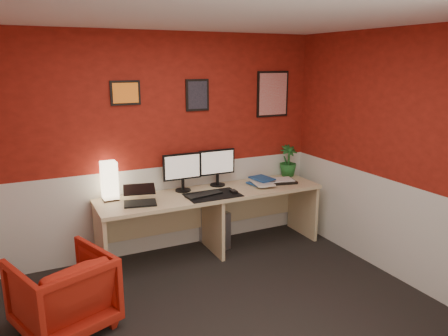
{
  "coord_description": "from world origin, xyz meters",
  "views": [
    {
      "loc": [
        -1.38,
        -2.88,
        2.17
      ],
      "look_at": [
        0.6,
        1.21,
        1.05
      ],
      "focal_mm": 34.63,
      "sensor_mm": 36.0,
      "label": 1
    }
  ],
  "objects_px": {
    "desk": "(212,222)",
    "pc_tower": "(214,227)",
    "potted_plant": "(288,161)",
    "shoji_lamp": "(110,182)",
    "laptop": "(140,194)",
    "monitor_left": "(182,166)",
    "monitor_right": "(217,162)",
    "zen_tray": "(281,181)",
    "armchair": "(63,293)"
  },
  "relations": [
    {
      "from": "desk",
      "to": "monitor_right",
      "type": "bearing_deg",
      "value": 52.23
    },
    {
      "from": "laptop",
      "to": "zen_tray",
      "type": "bearing_deg",
      "value": 14.41
    },
    {
      "from": "desk",
      "to": "potted_plant",
      "type": "xyz_separation_m",
      "value": [
        1.18,
        0.23,
        0.56
      ]
    },
    {
      "from": "desk",
      "to": "shoji_lamp",
      "type": "distance_m",
      "value": 1.26
    },
    {
      "from": "shoji_lamp",
      "to": "armchair",
      "type": "relative_size",
      "value": 0.56
    },
    {
      "from": "shoji_lamp",
      "to": "monitor_right",
      "type": "xyz_separation_m",
      "value": [
        1.27,
        0.0,
        0.09
      ]
    },
    {
      "from": "monitor_left",
      "to": "desk",
      "type": "bearing_deg",
      "value": -33.04
    },
    {
      "from": "desk",
      "to": "pc_tower",
      "type": "relative_size",
      "value": 5.78
    },
    {
      "from": "laptop",
      "to": "zen_tray",
      "type": "xyz_separation_m",
      "value": [
        1.77,
        0.06,
        -0.09
      ]
    },
    {
      "from": "shoji_lamp",
      "to": "zen_tray",
      "type": "height_order",
      "value": "shoji_lamp"
    },
    {
      "from": "laptop",
      "to": "potted_plant",
      "type": "relative_size",
      "value": 0.83
    },
    {
      "from": "monitor_right",
      "to": "armchair",
      "type": "distance_m",
      "value": 2.27
    },
    {
      "from": "laptop",
      "to": "zen_tray",
      "type": "height_order",
      "value": "laptop"
    },
    {
      "from": "desk",
      "to": "shoji_lamp",
      "type": "height_order",
      "value": "shoji_lamp"
    },
    {
      "from": "monitor_left",
      "to": "zen_tray",
      "type": "height_order",
      "value": "monitor_left"
    },
    {
      "from": "zen_tray",
      "to": "laptop",
      "type": "bearing_deg",
      "value": -178.05
    },
    {
      "from": "desk",
      "to": "armchair",
      "type": "relative_size",
      "value": 3.62
    },
    {
      "from": "potted_plant",
      "to": "shoji_lamp",
      "type": "bearing_deg",
      "value": -179.55
    },
    {
      "from": "laptop",
      "to": "armchair",
      "type": "xyz_separation_m",
      "value": [
        -0.87,
        -0.77,
        -0.51
      ]
    },
    {
      "from": "zen_tray",
      "to": "armchair",
      "type": "distance_m",
      "value": 2.8
    },
    {
      "from": "laptop",
      "to": "pc_tower",
      "type": "xyz_separation_m",
      "value": [
        0.95,
        0.24,
        -0.61
      ]
    },
    {
      "from": "monitor_left",
      "to": "potted_plant",
      "type": "distance_m",
      "value": 1.47
    },
    {
      "from": "shoji_lamp",
      "to": "laptop",
      "type": "distance_m",
      "value": 0.38
    },
    {
      "from": "monitor_left",
      "to": "pc_tower",
      "type": "distance_m",
      "value": 0.88
    },
    {
      "from": "shoji_lamp",
      "to": "laptop",
      "type": "bearing_deg",
      "value": -48.57
    },
    {
      "from": "armchair",
      "to": "desk",
      "type": "bearing_deg",
      "value": -174.72
    },
    {
      "from": "desk",
      "to": "shoji_lamp",
      "type": "relative_size",
      "value": 6.5
    },
    {
      "from": "desk",
      "to": "laptop",
      "type": "xyz_separation_m",
      "value": [
        -0.85,
        -0.07,
        0.47
      ]
    },
    {
      "from": "desk",
      "to": "zen_tray",
      "type": "bearing_deg",
      "value": -0.37
    },
    {
      "from": "zen_tray",
      "to": "potted_plant",
      "type": "bearing_deg",
      "value": 42.27
    },
    {
      "from": "laptop",
      "to": "armchair",
      "type": "relative_size",
      "value": 0.46
    },
    {
      "from": "desk",
      "to": "pc_tower",
      "type": "distance_m",
      "value": 0.25
    },
    {
      "from": "laptop",
      "to": "monitor_right",
      "type": "xyz_separation_m",
      "value": [
        1.02,
        0.28,
        0.18
      ]
    },
    {
      "from": "shoji_lamp",
      "to": "monitor_right",
      "type": "relative_size",
      "value": 0.69
    },
    {
      "from": "laptop",
      "to": "desk",
      "type": "bearing_deg",
      "value": 16.91
    },
    {
      "from": "monitor_right",
      "to": "armchair",
      "type": "bearing_deg",
      "value": -151.0
    },
    {
      "from": "zen_tray",
      "to": "pc_tower",
      "type": "distance_m",
      "value": 0.99
    },
    {
      "from": "pc_tower",
      "to": "monitor_left",
      "type": "bearing_deg",
      "value": 171.02
    },
    {
      "from": "pc_tower",
      "to": "armchair",
      "type": "bearing_deg",
      "value": -158.89
    },
    {
      "from": "desk",
      "to": "zen_tray",
      "type": "distance_m",
      "value": 0.99
    },
    {
      "from": "shoji_lamp",
      "to": "zen_tray",
      "type": "relative_size",
      "value": 1.14
    },
    {
      "from": "monitor_left",
      "to": "zen_tray",
      "type": "relative_size",
      "value": 1.66
    },
    {
      "from": "laptop",
      "to": "potted_plant",
      "type": "distance_m",
      "value": 2.06
    },
    {
      "from": "shoji_lamp",
      "to": "desk",
      "type": "bearing_deg",
      "value": -11.0
    },
    {
      "from": "laptop",
      "to": "monitor_left",
      "type": "relative_size",
      "value": 0.57
    },
    {
      "from": "monitor_left",
      "to": "zen_tray",
      "type": "bearing_deg",
      "value": -9.01
    },
    {
      "from": "monitor_left",
      "to": "armchair",
      "type": "relative_size",
      "value": 0.81
    },
    {
      "from": "shoji_lamp",
      "to": "pc_tower",
      "type": "relative_size",
      "value": 0.89
    },
    {
      "from": "desk",
      "to": "shoji_lamp",
      "type": "xyz_separation_m",
      "value": [
        -1.1,
        0.21,
        0.56
      ]
    },
    {
      "from": "desk",
      "to": "monitor_right",
      "type": "relative_size",
      "value": 4.48
    }
  ]
}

